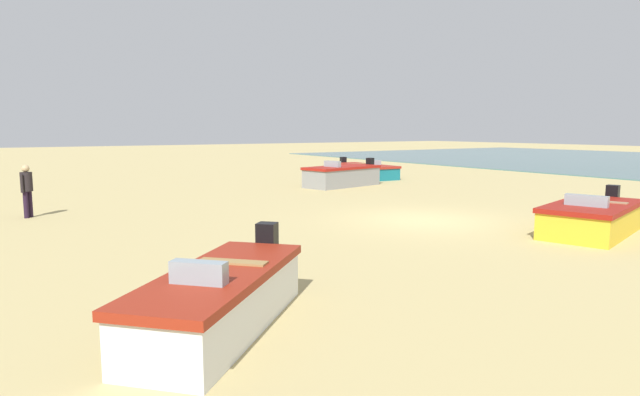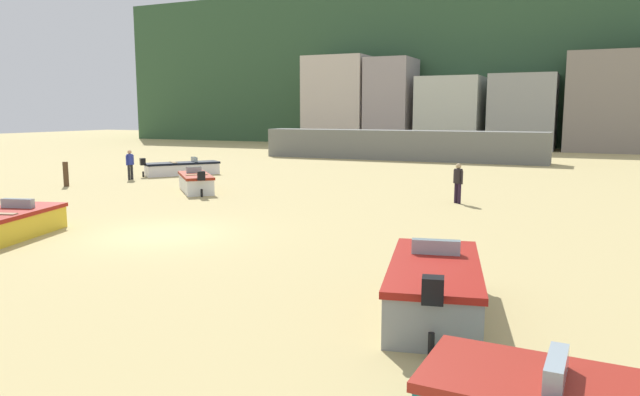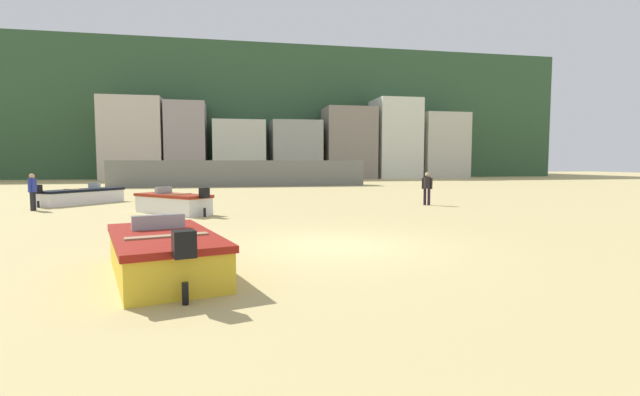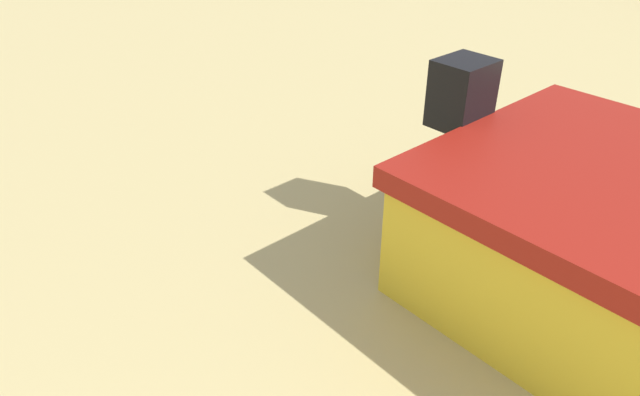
# 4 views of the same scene
# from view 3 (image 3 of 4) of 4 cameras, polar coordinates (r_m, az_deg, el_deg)

# --- Properties ---
(ground_plane) EXTENTS (160.00, 160.00, 0.00)m
(ground_plane) POSITION_cam_3_polar(r_m,az_deg,el_deg) (11.55, 1.87, -6.04)
(ground_plane) COLOR tan
(headland_hill) EXTENTS (90.00, 32.00, 17.75)m
(headland_hill) POSITION_cam_3_polar(r_m,az_deg,el_deg) (77.39, -9.56, 9.43)
(headland_hill) COLOR #315134
(headland_hill) RESTS_ON ground
(harbor_pier) EXTENTS (21.91, 2.40, 2.27)m
(harbor_pier) POSITION_cam_3_polar(r_m,az_deg,el_deg) (41.07, -9.87, 3.06)
(harbor_pier) COLOR slate
(harbor_pier) RESTS_ON ground
(townhouse_far_left) EXTENTS (6.90, 5.29, 9.68)m
(townhouse_far_left) POSITION_cam_3_polar(r_m,az_deg,el_deg) (58.78, -22.28, 6.81)
(townhouse_far_left) COLOR beige
(townhouse_far_left) RESTS_ON ground
(townhouse_left) EXTENTS (4.65, 5.43, 9.27)m
(townhouse_left) POSITION_cam_3_polar(r_m,az_deg,el_deg) (58.03, -16.34, 6.79)
(townhouse_left) COLOR #9D9293
(townhouse_left) RESTS_ON ground
(townhouse_centre_left) EXTENTS (6.28, 6.21, 7.21)m
(townhouse_centre_left) POSITION_cam_3_polar(r_m,az_deg,el_deg) (58.19, -10.09, 5.88)
(townhouse_centre_left) COLOR beige
(townhouse_centre_left) RESTS_ON ground
(townhouse_centre) EXTENTS (6.14, 6.15, 7.29)m
(townhouse_centre) POSITION_cam_3_polar(r_m,az_deg,el_deg) (58.76, -3.13, 5.97)
(townhouse_centre) COLOR #9B9C97
(townhouse_centre) RESTS_ON ground
(townhouse_centre_right) EXTENTS (6.36, 5.10, 9.11)m
(townhouse_centre_right) POSITION_cam_3_polar(r_m,az_deg,el_deg) (59.68, 3.61, 6.82)
(townhouse_centre_right) COLOR gray
(townhouse_centre_right) RESTS_ON ground
(townhouse_right) EXTENTS (5.65, 6.19, 10.39)m
(townhouse_right) POSITION_cam_3_polar(r_m,az_deg,el_deg) (62.21, 9.30, 7.26)
(townhouse_right) COLOR silver
(townhouse_right) RESTS_ON ground
(townhouse_far_right) EXTENTS (6.09, 5.46, 8.65)m
(townhouse_far_right) POSITION_cam_3_polar(r_m,az_deg,el_deg) (64.41, 14.83, 6.31)
(townhouse_far_right) COLOR beige
(townhouse_far_right) RESTS_ON ground
(boat_white_0) EXTENTS (3.38, 3.45, 1.13)m
(boat_white_0) POSITION_cam_3_polar(r_m,az_deg,el_deg) (19.67, -17.84, -0.65)
(boat_white_0) COLOR white
(boat_white_0) RESTS_ON ground
(boat_white_3) EXTENTS (3.58, 4.16, 1.07)m
(boat_white_3) POSITION_cam_3_polar(r_m,az_deg,el_deg) (26.15, -27.60, 0.21)
(boat_white_3) COLOR white
(boat_white_3) RESTS_ON ground
(boat_yellow_5) EXTENTS (2.70, 4.14, 1.11)m
(boat_yellow_5) POSITION_cam_3_polar(r_m,az_deg,el_deg) (9.04, -18.89, -6.58)
(boat_yellow_5) COLOR gold
(boat_yellow_5) RESTS_ON ground
(beach_walker_foreground) EXTENTS (0.48, 0.48, 1.62)m
(beach_walker_foreground) POSITION_cam_3_polar(r_m,az_deg,el_deg) (23.04, 13.22, 1.49)
(beach_walker_foreground) COLOR black
(beach_walker_foreground) RESTS_ON ground
(beach_walker_distant) EXTENTS (0.37, 0.54, 1.62)m
(beach_walker_distant) POSITION_cam_3_polar(r_m,az_deg,el_deg) (23.50, -32.25, 0.97)
(beach_walker_distant) COLOR #232327
(beach_walker_distant) RESTS_ON ground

